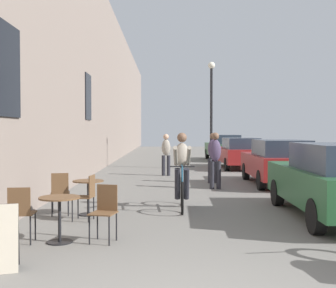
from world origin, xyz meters
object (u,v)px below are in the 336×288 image
at_px(street_lamp, 211,101).
at_px(cafe_table_mid, 88,190).
at_px(cafe_table_near, 60,209).
at_px(pedestrian_far, 166,152).
at_px(cafe_chair_near_toward_wall, 21,211).
at_px(cafe_chair_near_toward_street, 105,209).
at_px(pedestrian_near, 215,157).
at_px(parked_car_third, 239,153).
at_px(cafe_chair_mid_toward_wall, 60,191).
at_px(parked_car_second, 278,161).
at_px(cafe_chair_mid_toward_street, 87,194).
at_px(parked_car_nearest, 336,180).
at_px(pedestrian_mid, 213,155).
at_px(parked_car_fourth, 224,147).
at_px(cyclist_on_bicycle, 182,173).

bearing_deg(street_lamp, cafe_table_mid, -109.33).
bearing_deg(cafe_table_near, pedestrian_far, 80.33).
bearing_deg(cafe_chair_near_toward_wall, cafe_chair_near_toward_street, 6.70).
height_order(pedestrian_near, parked_car_third, pedestrian_near).
height_order(cafe_table_near, pedestrian_near, pedestrian_near).
height_order(cafe_chair_near_toward_street, parked_car_third, parked_car_third).
distance_m(cafe_chair_mid_toward_wall, street_lamp, 11.82).
xyz_separation_m(cafe_table_mid, parked_car_second, (5.25, 4.89, 0.24)).
height_order(cafe_chair_near_toward_wall, pedestrian_far, pedestrian_far).
bearing_deg(cafe_chair_mid_toward_street, street_lamp, 71.93).
xyz_separation_m(parked_car_nearest, parked_car_third, (0.07, 11.41, -0.04)).
height_order(cafe_table_near, street_lamp, street_lamp).
distance_m(cafe_table_mid, cafe_chair_mid_toward_street, 0.57).
xyz_separation_m(cafe_chair_near_toward_street, pedestrian_mid, (2.57, 7.51, 0.43)).
distance_m(pedestrian_mid, parked_car_third, 5.87).
distance_m(pedestrian_mid, parked_car_fourth, 11.27).
bearing_deg(cafe_chair_mid_toward_street, parked_car_third, 66.58).
relative_size(parked_car_second, parked_car_third, 1.03).
xyz_separation_m(cafe_table_mid, cafe_chair_mid_toward_street, (0.08, -0.57, -0.00)).
relative_size(cafe_chair_near_toward_wall, pedestrian_near, 0.52).
distance_m(cafe_table_mid, parked_car_third, 12.07).
xyz_separation_m(cafe_chair_mid_toward_wall, parked_car_second, (5.82, 4.97, 0.24)).
relative_size(cafe_chair_mid_toward_wall, parked_car_fourth, 0.21).
distance_m(cafe_chair_mid_toward_wall, parked_car_third, 12.38).
relative_size(cafe_chair_near_toward_street, cafe_chair_near_toward_wall, 1.00).
distance_m(cafe_table_near, parked_car_third, 14.11).
bearing_deg(parked_car_second, street_lamp, 104.90).
bearing_deg(street_lamp, cafe_chair_near_toward_street, -103.58).
bearing_deg(pedestrian_mid, parked_car_nearest, -73.08).
bearing_deg(pedestrian_mid, cyclist_on_bicycle, -104.74).
distance_m(cafe_chair_near_toward_street, cafe_table_mid, 2.22).
distance_m(cafe_chair_near_toward_street, parked_car_third, 13.81).
height_order(pedestrian_far, parked_car_nearest, pedestrian_far).
height_order(street_lamp, parked_car_nearest, street_lamp).
xyz_separation_m(cafe_chair_near_toward_street, cafe_table_mid, (-0.65, 2.13, 0.00)).
relative_size(cafe_table_mid, parked_car_fourth, 0.17).
bearing_deg(cafe_chair_mid_toward_wall, cafe_chair_mid_toward_street, -37.59).
bearing_deg(cafe_table_near, cafe_table_mid, 88.63).
relative_size(cyclist_on_bicycle, pedestrian_mid, 1.04).
distance_m(cafe_table_mid, parked_car_second, 7.18).
relative_size(cafe_chair_near_toward_street, cafe_table_mid, 1.24).
bearing_deg(pedestrian_mid, cafe_chair_mid_toward_street, -117.77).
height_order(cafe_chair_near_toward_street, pedestrian_near, pedestrian_near).
xyz_separation_m(cafe_chair_mid_toward_street, street_lamp, (3.65, 11.20, 2.59)).
bearing_deg(pedestrian_far, cafe_table_mid, -101.96).
relative_size(pedestrian_mid, street_lamp, 0.34).
xyz_separation_m(cyclist_on_bicycle, parked_car_second, (3.27, 4.18, -0.05)).
relative_size(cafe_table_mid, cyclist_on_bicycle, 0.41).
bearing_deg(street_lamp, pedestrian_near, -95.20).
bearing_deg(parked_car_nearest, pedestrian_near, 113.17).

